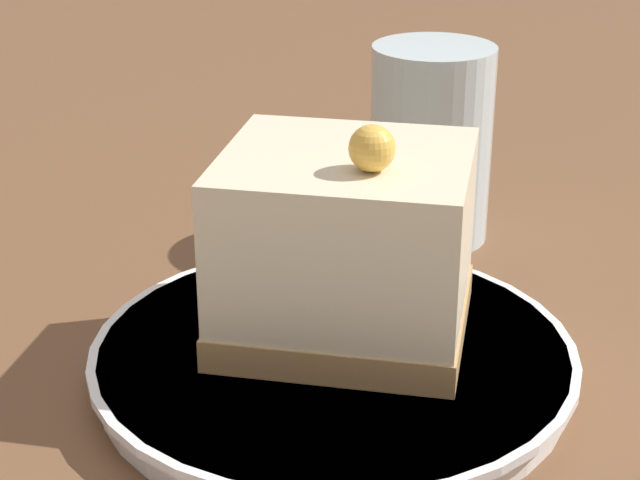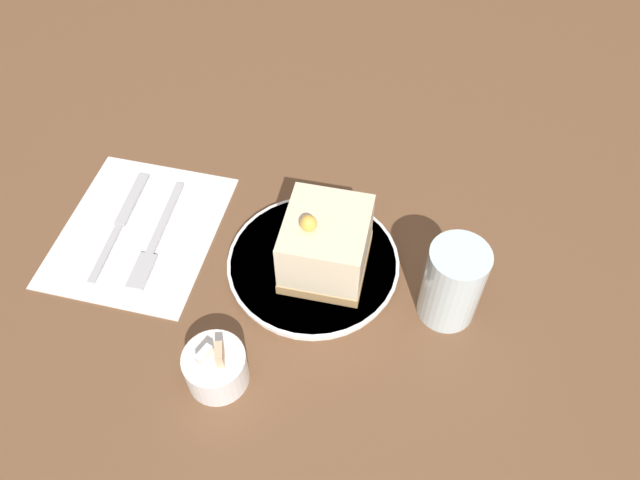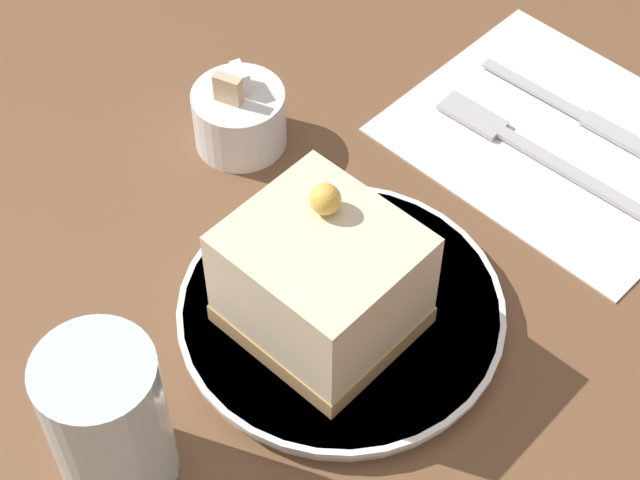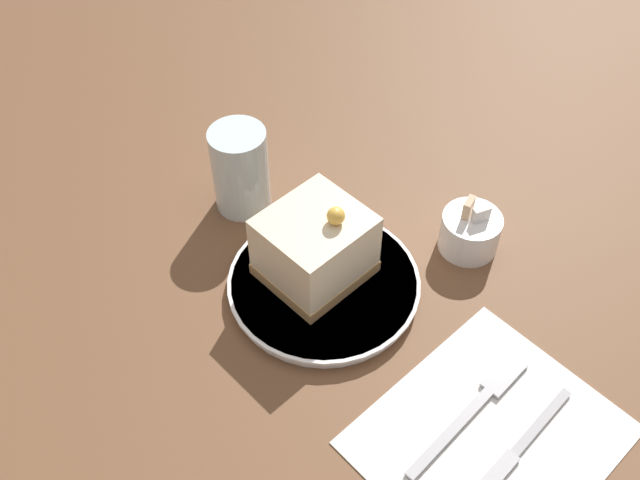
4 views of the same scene
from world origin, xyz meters
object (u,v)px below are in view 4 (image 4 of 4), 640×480
Objects in this scene: fork at (477,404)px; cake_slice at (315,247)px; plate at (324,284)px; drinking_glass at (240,170)px; sugar_bowl at (470,232)px; knife at (503,467)px.

cake_slice is at bearing 179.84° from fork.
plate is 0.21m from fork.
fork is at bearing -3.21° from drinking_glass.
sugar_bowl is at bearing 62.15° from cake_slice.
plate is 1.15× the size of knife.
drinking_glass is at bearing 171.74° from knife.
knife is 1.67× the size of drinking_glass.
cake_slice is at bearing -8.83° from drinking_glass.
cake_slice is at bearing 172.46° from knife.
fork is (0.21, 0.00, -0.00)m from plate.
plate is 1.21× the size of fork.
plate is 0.05m from cake_slice.
cake_slice is 0.58× the size of knife.
cake_slice is (-0.02, 0.00, 0.05)m from plate.
drinking_glass is (-0.43, 0.06, 0.05)m from knife.
knife is (0.06, -0.04, 0.00)m from fork.
knife is 0.27m from sugar_bowl.
cake_slice reaches higher than knife.
plate is 0.26m from knife.
fork is at bearing 1.29° from plate.
sugar_bowl reaches higher than knife.
plate is 3.06× the size of sugar_bowl.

